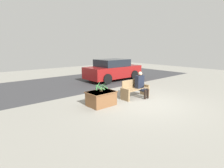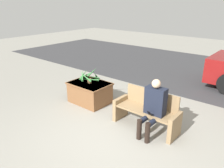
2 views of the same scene
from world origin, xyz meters
The scene contains 8 objects.
ground_plane centered at (0.00, 0.00, 0.00)m, with size 30.00×30.00×0.00m, color gray.
road_surface centered at (0.00, 5.91, 0.00)m, with size 20.00×6.00×0.01m, color #38383A.
bench centered at (0.29, 0.81, 0.39)m, with size 1.48×0.51×0.84m.
person_seated centered at (0.53, 0.64, 0.66)m, with size 0.43×0.59×1.22m.
planter_box centered at (-1.61, 0.92, 0.31)m, with size 1.09×0.82×0.58m.
potted_plant centered at (-1.61, 0.91, 0.77)m, with size 0.60×0.58×0.43m.
parked_car centered at (2.52, 4.87, 0.74)m, with size 4.15×1.98×1.50m.
bollard_post centered at (2.72, 2.53, 0.43)m, with size 0.11×0.11×0.81m.
Camera 1 is at (-5.77, -4.49, 2.31)m, focal length 28.00 mm.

